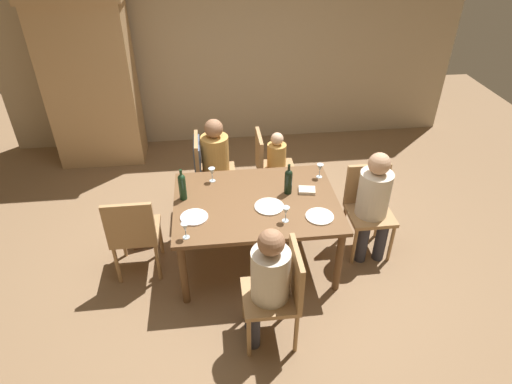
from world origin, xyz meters
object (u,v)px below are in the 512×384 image
armoire_cabinet (91,83)px  chair_right_end (368,203)px  person_woman_host (267,279)px  wine_glass_near_right (286,211)px  dining_table (256,207)px  chair_near (281,289)px  wine_glass_near_left (212,172)px  wine_bottle_tall_green (182,186)px  chair_left_end (134,231)px  wine_glass_far (185,228)px  chair_far_left (205,164)px  wine_bottle_dark_red (288,181)px  handbag (145,236)px  wine_glass_centre (320,168)px  chair_far_right (269,165)px  person_man_guest (374,199)px  person_child_small (278,162)px  person_man_bearded (218,159)px  dinner_plate_host (269,207)px  dinner_plate_guest_right (320,216)px  dinner_plate_guest_left (194,217)px

armoire_cabinet → chair_right_end: bearing=-36.5°
person_woman_host → wine_glass_near_right: size_ratio=7.61×
dining_table → chair_near: size_ratio=1.68×
wine_glass_near_left → wine_glass_near_right: bearing=-49.5°
wine_bottle_tall_green → wine_glass_near_right: wine_bottle_tall_green is taller
armoire_cabinet → chair_left_end: armoire_cabinet is taller
wine_glass_far → chair_far_left: bearing=82.9°
chair_near → wine_bottle_dark_red: 1.13m
wine_glass_far → handbag: wine_glass_far is taller
handbag → dining_table: bearing=-16.9°
dining_table → wine_glass_centre: wine_glass_centre is taller
chair_right_end → wine_glass_near_right: (-0.93, -0.42, 0.30)m
chair_far_right → wine_glass_near_left: 0.92m
chair_far_right → person_man_guest: 1.33m
armoire_cabinet → chair_left_end: size_ratio=2.37×
person_child_small → wine_bottle_dark_red: size_ratio=2.95×
person_woman_host → person_man_bearded: (-0.30, 1.91, 0.00)m
wine_bottle_dark_red → wine_glass_near_right: wine_bottle_dark_red is taller
chair_left_end → person_woman_host: bearing=-37.6°
dinner_plate_host → wine_bottle_tall_green: bearing=163.7°
person_child_small → dinner_plate_guest_right: person_child_small is taller
wine_glass_near_left → wine_bottle_dark_red: bearing=-22.3°
chair_right_end → wine_glass_far: bearing=16.9°
armoire_cabinet → person_man_guest: size_ratio=1.88×
chair_far_right → chair_right_end: bearing=45.8°
wine_glass_near_right → person_man_bearded: bearing=113.0°
wine_bottle_dark_red → chair_near: bearing=-102.6°
chair_far_left → chair_left_end: same height
armoire_cabinet → dinner_plate_host: size_ratio=7.94×
person_woman_host → person_man_guest: 1.50m
wine_bottle_tall_green → wine_glass_near_left: bearing=44.4°
person_man_bearded → dinner_plate_host: bearing=22.0°
chair_right_end → wine_glass_near_left: size_ratio=6.17×
wine_bottle_dark_red → dinner_plate_guest_left: wine_bottle_dark_red is taller
armoire_cabinet → dinner_plate_guest_left: (1.29, -2.52, -0.37)m
chair_far_right → wine_glass_near_left: bearing=-49.5°
armoire_cabinet → dining_table: armoire_cabinet is taller
chair_near → handbag: chair_near is taller
wine_bottle_dark_red → dinner_plate_guest_left: bearing=-161.9°
chair_far_left → wine_glass_near_left: 0.62m
wine_bottle_dark_red → chair_right_end: bearing=-0.7°
handbag → person_man_bearded: bearing=36.1°
dinner_plate_guest_right → person_child_small: bearing=97.4°
chair_right_end → wine_glass_near_left: bearing=-11.1°
dining_table → wine_bottle_tall_green: (-0.68, 0.12, 0.22)m
person_man_guest → wine_glass_far: person_man_guest is taller
wine_bottle_dark_red → wine_glass_near_left: (-0.72, 0.29, -0.03)m
person_man_bearded → wine_bottle_dark_red: bearing=36.9°
chair_right_end → wine_glass_centre: chair_right_end is taller
wine_glass_near_right → dinner_plate_guest_right: (0.31, 0.02, -0.10)m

